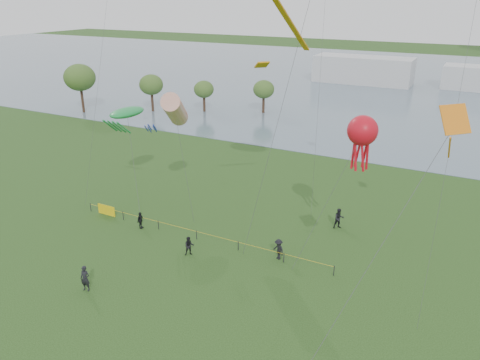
% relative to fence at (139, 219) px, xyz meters
% --- Properties ---
extents(lake, '(400.00, 120.00, 0.08)m').
position_rel_fence_xyz_m(lake, '(12.33, 86.04, -0.53)').
color(lake, slate).
rests_on(lake, ground_plane).
extents(pavilion_left, '(22.00, 8.00, 6.00)m').
position_rel_fence_xyz_m(pavilion_left, '(0.33, 81.04, 2.45)').
color(pavilion_left, silver).
rests_on(pavilion_left, ground_plane).
extents(trees, '(32.70, 18.58, 8.35)m').
position_rel_fence_xyz_m(trees, '(-26.72, 34.47, 4.62)').
color(trees, '#342217').
rests_on(trees, ground_plane).
extents(fence, '(24.07, 0.07, 1.05)m').
position_rel_fence_xyz_m(fence, '(0.00, 0.00, 0.00)').
color(fence, black).
rests_on(fence, ground_plane).
extents(spectator_a, '(0.98, 0.95, 1.59)m').
position_rel_fence_xyz_m(spectator_a, '(6.97, -2.42, 0.24)').
color(spectator_a, black).
rests_on(spectator_a, ground_plane).
extents(spectator_b, '(1.28, 1.10, 1.72)m').
position_rel_fence_xyz_m(spectator_b, '(13.52, 0.29, 0.30)').
color(spectator_b, black).
rests_on(spectator_b, ground_plane).
extents(spectator_c, '(0.51, 0.95, 1.55)m').
position_rel_fence_xyz_m(spectator_c, '(0.60, -0.56, 0.22)').
color(spectator_c, black).
rests_on(spectator_c, ground_plane).
extents(spectator_f, '(0.78, 0.59, 1.92)m').
position_rel_fence_xyz_m(spectator_f, '(3.16, -9.82, 0.41)').
color(spectator_f, black).
rests_on(spectator_f, ground_plane).
extents(spectator_g, '(1.16, 1.11, 1.88)m').
position_rel_fence_xyz_m(spectator_g, '(16.25, 7.57, 0.38)').
color(spectator_g, black).
rests_on(spectator_g, ground_plane).
extents(kite_windsock, '(4.51, 5.01, 11.95)m').
position_rel_fence_xyz_m(kite_windsock, '(2.14, 3.38, 9.53)').
color(kite_windsock, '#3F3F42').
extents(kite_creature, '(5.46, 6.42, 9.41)m').
position_rel_fence_xyz_m(kite_creature, '(-3.98, 4.16, 8.41)').
color(kite_creature, '#3F3F42').
extents(kite_octopus, '(4.61, 4.59, 11.58)m').
position_rel_fence_xyz_m(kite_octopus, '(18.56, 2.85, 9.86)').
color(kite_octopus, '#3F3F42').
extents(kite_delta, '(6.40, 10.04, 15.16)m').
position_rel_fence_xyz_m(kite_delta, '(24.50, -8.79, 13.20)').
color(kite_delta, '#3F3F42').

